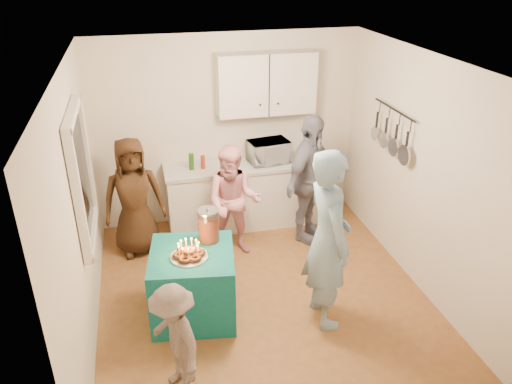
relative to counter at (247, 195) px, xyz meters
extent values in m
plane|color=brown|center=(-0.20, -1.70, -0.43)|extent=(4.00, 4.00, 0.00)
plane|color=white|center=(-0.20, -1.70, 2.17)|extent=(4.00, 4.00, 0.00)
plane|color=silver|center=(-0.20, 0.30, 0.87)|extent=(3.60, 3.60, 0.00)
plane|color=silver|center=(-2.00, -1.70, 0.87)|extent=(4.00, 4.00, 0.00)
plane|color=silver|center=(1.60, -1.70, 0.87)|extent=(4.00, 4.00, 0.00)
cube|color=black|center=(-1.97, -1.40, 1.12)|extent=(0.04, 1.00, 1.20)
cube|color=white|center=(0.00, 0.00, 0.00)|extent=(2.20, 0.58, 0.86)
cube|color=beige|center=(0.00, 0.00, 0.46)|extent=(2.24, 0.62, 0.05)
cube|color=white|center=(0.30, 0.15, 1.52)|extent=(1.30, 0.30, 0.80)
cube|color=black|center=(1.52, -1.00, 1.17)|extent=(0.12, 1.00, 0.60)
imported|color=white|center=(0.30, 0.00, 0.63)|extent=(0.59, 0.44, 0.30)
cube|color=#0F6765|center=(-0.98, -1.79, -0.05)|extent=(0.97, 0.97, 0.76)
cylinder|color=red|center=(-0.77, -1.58, 0.50)|extent=(0.22, 0.22, 0.34)
imported|color=#87A9C4|center=(0.33, -2.16, 0.52)|extent=(0.48, 0.71, 1.91)
imported|color=#573418|center=(-1.53, -0.39, 0.34)|extent=(0.81, 0.58, 1.54)
imported|color=pink|center=(-0.33, -0.70, 0.29)|extent=(0.84, 0.74, 1.44)
imported|color=black|center=(0.68, -0.60, 0.43)|extent=(1.02, 0.99, 1.72)
imported|color=#63544F|center=(-1.26, -2.74, 0.10)|extent=(0.64, 0.79, 1.07)
camera|label=1|loc=(-1.34, -6.09, 3.12)|focal=35.00mm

